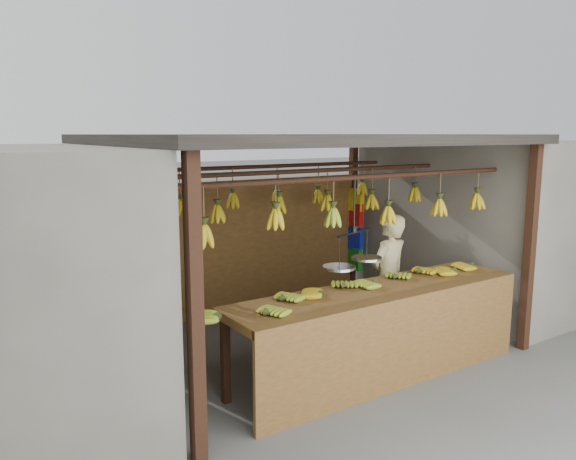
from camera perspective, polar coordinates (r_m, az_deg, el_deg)
ground at (r=6.64m, az=1.47°, el=-11.50°), size 80.00×80.00×0.00m
stall at (r=6.47m, az=-0.14°, el=5.90°), size 4.30×3.30×2.40m
neighbor_right at (r=8.87m, az=20.87°, el=0.97°), size 3.00×3.00×2.30m
counter at (r=5.60m, az=9.88°, el=-8.08°), size 3.53×0.75×0.96m
hanging_bananas at (r=6.24m, az=1.54°, el=2.52°), size 3.63×2.24×0.39m
balance_scale at (r=5.46m, az=6.66°, el=-2.92°), size 0.78×0.46×0.84m
vendor at (r=6.62m, az=10.16°, el=-4.87°), size 0.60×0.44×1.51m
bag_bundles at (r=8.57m, az=6.89°, el=0.21°), size 0.08×0.26×1.25m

